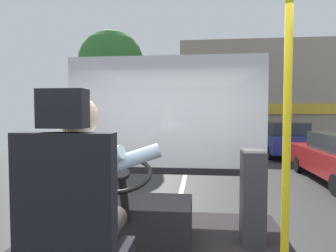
% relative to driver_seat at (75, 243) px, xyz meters
% --- Properties ---
extents(ground, '(18.00, 44.00, 0.06)m').
position_rel_driver_seat_xyz_m(ground, '(0.19, 9.42, -1.28)').
color(ground, '#343434').
extents(driver_seat, '(0.48, 0.48, 1.35)m').
position_rel_driver_seat_xyz_m(driver_seat, '(0.00, 0.00, 0.00)').
color(driver_seat, black).
rests_on(driver_seat, bus_floor).
extents(bus_driver, '(0.80, 0.55, 0.84)m').
position_rel_driver_seat_xyz_m(bus_driver, '(0.00, 0.11, 0.23)').
color(bus_driver, '#332D28').
rests_on(bus_driver, driver_seat).
extents(steering_console, '(1.10, 0.97, 0.86)m').
position_rel_driver_seat_xyz_m(steering_console, '(-0.00, 1.31, -0.36)').
color(steering_console, black).
rests_on(steering_console, bus_floor).
extents(handrail_pole, '(0.04, 0.04, 1.97)m').
position_rel_driver_seat_xyz_m(handrail_pole, '(1.10, 0.27, 0.40)').
color(handrail_pole, yellow).
rests_on(handrail_pole, bus_floor).
extents(fare_box, '(0.22, 0.24, 0.90)m').
position_rel_driver_seat_xyz_m(fare_box, '(1.13, 1.42, -0.14)').
color(fare_box, '#333338').
rests_on(fare_box, bus_floor).
extents(windshield_panel, '(2.50, 0.08, 1.48)m').
position_rel_driver_seat_xyz_m(windshield_panel, '(0.19, 2.24, 0.46)').
color(windshield_panel, silver).
extents(street_tree, '(3.09, 3.09, 5.79)m').
position_rel_driver_seat_xyz_m(street_tree, '(-3.59, 12.31, 2.95)').
color(street_tree, '#4C3828').
rests_on(street_tree, ground).
extents(shop_building, '(10.21, 5.27, 6.19)m').
position_rel_driver_seat_xyz_m(shop_building, '(4.52, 18.83, 1.84)').
color(shop_building, gray).
rests_on(shop_building, ground).
extents(parked_car_blue, '(1.83, 4.21, 1.48)m').
position_rel_driver_seat_xyz_m(parked_car_blue, '(4.24, 11.91, -0.50)').
color(parked_car_blue, navy).
rests_on(parked_car_blue, ground).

